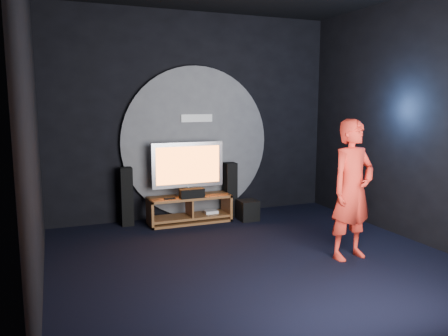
# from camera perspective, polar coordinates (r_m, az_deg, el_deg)

# --- Properties ---
(floor) EXTENTS (5.00, 5.00, 0.00)m
(floor) POSITION_cam_1_polar(r_m,az_deg,el_deg) (5.65, 4.30, -12.09)
(floor) COLOR black
(floor) RESTS_ON ground
(back_wall) EXTENTS (5.00, 0.04, 3.50)m
(back_wall) POSITION_cam_1_polar(r_m,az_deg,el_deg) (7.61, -3.84, 6.77)
(back_wall) COLOR black
(back_wall) RESTS_ON ground
(front_wall) EXTENTS (5.00, 0.04, 3.50)m
(front_wall) POSITION_cam_1_polar(r_m,az_deg,el_deg) (3.24, 24.37, 3.45)
(front_wall) COLOR black
(front_wall) RESTS_ON ground
(left_wall) EXTENTS (0.04, 5.00, 3.50)m
(left_wall) POSITION_cam_1_polar(r_m,az_deg,el_deg) (4.75, -23.78, 4.91)
(left_wall) COLOR black
(left_wall) RESTS_ON ground
(right_wall) EXTENTS (0.04, 5.00, 3.50)m
(right_wall) POSITION_cam_1_polar(r_m,az_deg,el_deg) (6.77, 23.98, 5.81)
(right_wall) COLOR black
(right_wall) RESTS_ON ground
(wall_disc_panel) EXTENTS (2.60, 0.11, 2.60)m
(wall_disc_panel) POSITION_cam_1_polar(r_m,az_deg,el_deg) (7.59, -3.68, 3.37)
(wall_disc_panel) COLOR #515156
(wall_disc_panel) RESTS_ON ground
(media_console) EXTENTS (1.37, 0.45, 0.45)m
(media_console) POSITION_cam_1_polar(r_m,az_deg,el_deg) (7.33, -4.47, -5.61)
(media_console) COLOR #96562E
(media_console) RESTS_ON ground
(tv) EXTENTS (1.21, 0.22, 0.89)m
(tv) POSITION_cam_1_polar(r_m,az_deg,el_deg) (7.25, -4.75, 0.20)
(tv) COLOR #A1A1A8
(tv) RESTS_ON media_console
(center_speaker) EXTENTS (0.40, 0.15, 0.15)m
(center_speaker) POSITION_cam_1_polar(r_m,az_deg,el_deg) (7.12, -4.21, -3.31)
(center_speaker) COLOR black
(center_speaker) RESTS_ON media_console
(remote) EXTENTS (0.18, 0.05, 0.02)m
(remote) POSITION_cam_1_polar(r_m,az_deg,el_deg) (7.06, -7.11, -3.99)
(remote) COLOR black
(remote) RESTS_ON media_console
(tower_speaker_left) EXTENTS (0.19, 0.21, 0.95)m
(tower_speaker_left) POSITION_cam_1_polar(r_m,az_deg,el_deg) (7.26, -12.62, -3.66)
(tower_speaker_left) COLOR black
(tower_speaker_left) RESTS_ON ground
(tower_speaker_right) EXTENTS (0.19, 0.21, 0.95)m
(tower_speaker_right) POSITION_cam_1_polar(r_m,az_deg,el_deg) (7.63, 0.81, -2.85)
(tower_speaker_right) COLOR black
(tower_speaker_right) RESTS_ON ground
(subwoofer) EXTENTS (0.31, 0.31, 0.34)m
(subwoofer) POSITION_cam_1_polar(r_m,az_deg,el_deg) (7.46, 3.15, -5.53)
(subwoofer) COLOR black
(subwoofer) RESTS_ON ground
(player) EXTENTS (0.70, 0.51, 1.79)m
(player) POSITION_cam_1_polar(r_m,az_deg,el_deg) (5.77, 16.40, -2.75)
(player) COLOR red
(player) RESTS_ON ground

